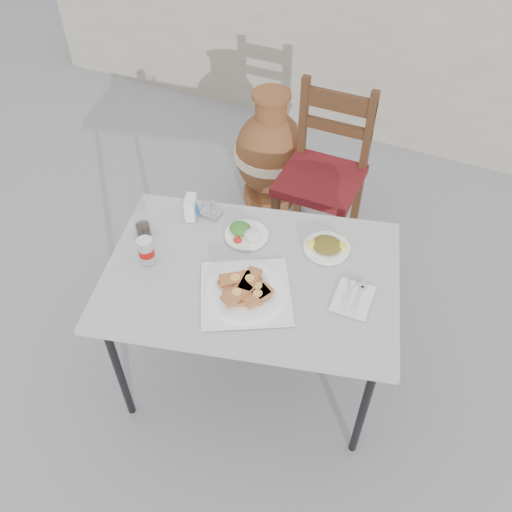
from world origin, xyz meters
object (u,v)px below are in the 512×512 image
at_px(salad_chopped_plate, 327,246).
at_px(soda_can, 146,251).
at_px(salad_rice_plate, 246,233).
at_px(cola_glass, 143,227).
at_px(pide_plate, 246,288).
at_px(cafe_table, 251,280).
at_px(terracotta_urn, 270,154).
at_px(condiment_caddy, 211,210).
at_px(napkin_holder, 191,207).
at_px(chair, 323,174).

bearing_deg(salad_chopped_plate, soda_can, -149.44).
xyz_separation_m(salad_rice_plate, cola_glass, (-0.42, -0.19, 0.02)).
xyz_separation_m(pide_plate, salad_chopped_plate, (0.21, 0.38, -0.02)).
bearing_deg(cafe_table, salad_rice_plate, 121.67).
relative_size(soda_can, terracotta_urn, 0.15).
bearing_deg(condiment_caddy, napkin_holder, -144.82).
distance_m(salad_rice_plate, terracotta_urn, 1.24).
bearing_deg(condiment_caddy, salad_rice_plate, -16.30).
xyz_separation_m(napkin_holder, terracotta_urn, (-0.08, 1.11, -0.43)).
bearing_deg(salad_chopped_plate, terracotta_urn, 125.21).
bearing_deg(terracotta_urn, pide_plate, -69.87).
distance_m(cola_glass, condiment_caddy, 0.33).
relative_size(pide_plate, terracotta_urn, 0.61).
xyz_separation_m(cafe_table, pide_plate, (0.03, -0.12, 0.09)).
bearing_deg(soda_can, chair, 72.14).
distance_m(cafe_table, cola_glass, 0.55).
height_order(salad_rice_plate, condiment_caddy, condiment_caddy).
distance_m(salad_chopped_plate, cola_glass, 0.83).
distance_m(cafe_table, soda_can, 0.47).
distance_m(soda_can, chair, 1.29).
bearing_deg(terracotta_urn, cola_glass, -92.19).
distance_m(pide_plate, soda_can, 0.47).
height_order(cola_glass, terracotta_urn, cola_glass).
relative_size(pide_plate, cola_glass, 5.06).
bearing_deg(cafe_table, soda_can, -162.93).
bearing_deg(salad_chopped_plate, cola_glass, -161.24).
bearing_deg(cola_glass, chair, 65.12).
relative_size(cafe_table, chair, 1.39).
distance_m(cola_glass, terracotta_urn, 1.37).
height_order(cafe_table, condiment_caddy, condiment_caddy).
bearing_deg(soda_can, condiment_caddy, 75.30).
xyz_separation_m(soda_can, condiment_caddy, (0.10, 0.39, -0.04)).
height_order(salad_rice_plate, salad_chopped_plate, salad_rice_plate).
distance_m(cola_glass, napkin_holder, 0.24).
distance_m(cafe_table, salad_rice_plate, 0.23).
bearing_deg(pide_plate, salad_rice_plate, 115.65).
xyz_separation_m(cafe_table, napkin_holder, (-0.41, 0.20, 0.11)).
relative_size(pide_plate, napkin_holder, 4.55).
bearing_deg(condiment_caddy, cola_glass, -129.60).
relative_size(napkin_holder, chair, 0.11).
bearing_deg(chair, napkin_holder, -113.51).
distance_m(salad_rice_plate, soda_can, 0.45).
distance_m(cafe_table, salad_chopped_plate, 0.37).
relative_size(salad_rice_plate, terracotta_urn, 0.24).
xyz_separation_m(cafe_table, salad_chopped_plate, (0.24, 0.27, 0.07)).
xyz_separation_m(salad_chopped_plate, condiment_caddy, (-0.58, -0.01, 0.01)).
distance_m(condiment_caddy, chair, 0.90).
height_order(condiment_caddy, chair, chair).
height_order(soda_can, chair, chair).
height_order(cafe_table, soda_can, soda_can).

